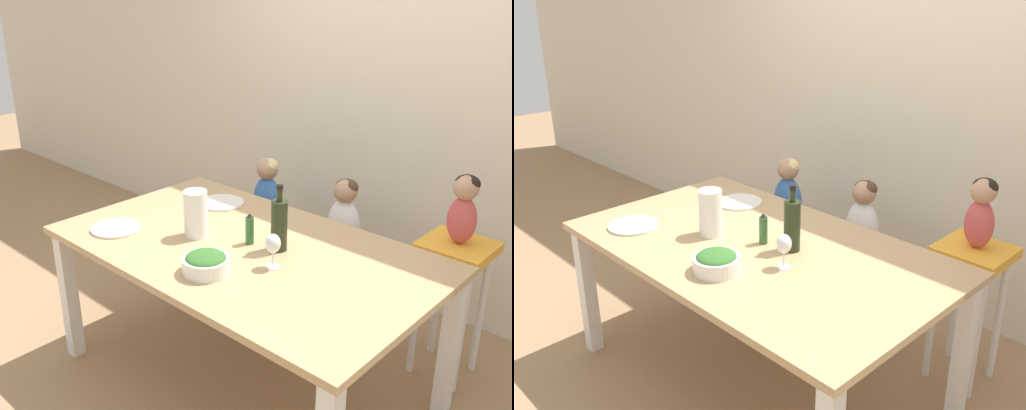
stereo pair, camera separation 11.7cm
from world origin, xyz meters
The scene contains 16 objects.
ground_plane centered at (0.00, 0.00, 0.00)m, with size 14.00×14.00×0.00m, color #9E7A56.
wall_back centered at (0.00, 1.29, 1.35)m, with size 10.00×0.09×2.70m.
dining_table centered at (0.00, 0.00, 0.67)m, with size 1.79×1.05×0.76m.
chair_far_left centered at (-0.53, 0.75, 0.37)m, with size 0.38×0.37×0.45m.
chair_far_center centered at (0.04, 0.75, 0.37)m, with size 0.38×0.37×0.45m.
chair_right_highchair centered at (0.70, 0.75, 0.56)m, with size 0.32×0.31×0.73m.
person_child_left centered at (-0.53, 0.76, 0.68)m, with size 0.20×0.14×0.45m.
person_child_center centered at (0.04, 0.76, 0.68)m, with size 0.20×0.14×0.45m.
person_baby_right centered at (0.70, 0.76, 0.93)m, with size 0.14×0.12×0.34m.
wine_bottle centered at (0.14, 0.08, 0.88)m, with size 0.08×0.08×0.31m.
paper_towel_roll centered at (-0.25, -0.07, 0.87)m, with size 0.11×0.11×0.23m.
wine_glass_near centered at (0.24, -0.07, 0.86)m, with size 0.07×0.07×0.16m.
salad_bowl_large centered at (0.06, -0.30, 0.80)m, with size 0.20×0.20×0.09m.
dinner_plate_front_left centered at (-0.60, -0.30, 0.76)m, with size 0.25×0.25×0.01m.
dinner_plate_back_left centered at (-0.46, 0.30, 0.76)m, with size 0.25×0.25×0.01m.
condiment_bottle_hot_sauce centered at (0.00, 0.04, 0.83)m, with size 0.04×0.04×0.15m.
Camera 2 is at (1.75, -1.64, 1.90)m, focal length 40.00 mm.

